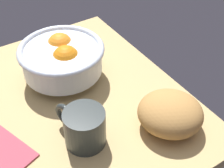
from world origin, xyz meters
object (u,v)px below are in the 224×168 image
Objects in this scene: mug at (84,127)px; bread_loaf at (170,113)px; napkin_folded at (1,150)px; fruit_bowl at (62,57)px.

bread_loaf is at bearing -110.42° from mug.
bread_loaf is 1.01× the size of napkin_folded.
fruit_bowl is at bearing 22.76° from bread_loaf.
fruit_bowl reaches higher than napkin_folded.
napkin_folded is 1.12× the size of mug.
mug is (6.68, 17.94, 0.11)cm from bread_loaf.
bread_loaf is 36.94cm from napkin_folded.
mug is at bearing 69.58° from bread_loaf.
mug is at bearing 164.73° from fruit_bowl.
mug is (-21.85, 5.97, -2.04)cm from fruit_bowl.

